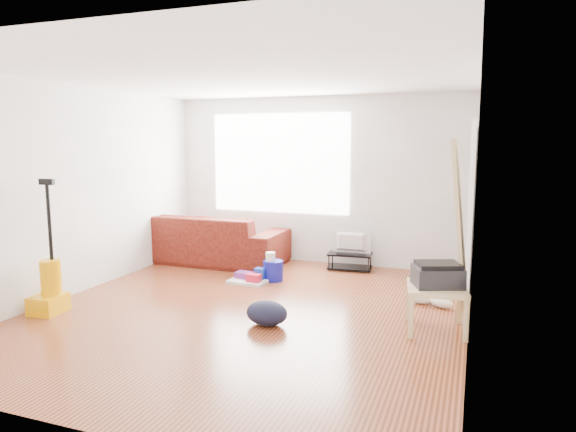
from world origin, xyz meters
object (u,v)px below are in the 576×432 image
(vacuum, at_px, (49,288))
(cleaning_tray, at_px, (251,278))
(side_table, at_px, (437,293))
(bucket, at_px, (273,280))
(tv_stand, at_px, (350,261))
(backpack, at_px, (267,324))
(sofa, at_px, (204,261))

(vacuum, bearing_deg, cleaning_tray, 46.27)
(side_table, bearing_deg, bucket, 151.89)
(tv_stand, relative_size, cleaning_tray, 1.26)
(backpack, distance_m, vacuum, 2.40)
(cleaning_tray, distance_m, backpack, 1.61)
(side_table, bearing_deg, sofa, 152.86)
(tv_stand, relative_size, vacuum, 0.46)
(vacuum, bearing_deg, backpack, 6.90)
(tv_stand, height_order, backpack, tv_stand)
(tv_stand, relative_size, backpack, 1.50)
(tv_stand, bearing_deg, sofa, -178.17)
(sofa, relative_size, cleaning_tray, 4.88)
(bucket, bearing_deg, tv_stand, 49.56)
(cleaning_tray, xyz_separation_m, vacuum, (-1.53, -1.85, 0.21))
(cleaning_tray, bearing_deg, tv_stand, 47.03)
(side_table, height_order, vacuum, vacuum)
(bucket, relative_size, backpack, 0.61)
(backpack, bearing_deg, tv_stand, 95.89)
(sofa, distance_m, bucket, 1.58)
(side_table, xyz_separation_m, bucket, (-2.17, 1.16, -0.37))
(sofa, distance_m, vacuum, 2.75)
(tv_stand, distance_m, side_table, 2.52)
(side_table, bearing_deg, vacuum, -167.59)
(bucket, height_order, backpack, bucket)
(bucket, distance_m, vacuum, 2.71)
(side_table, height_order, bucket, side_table)
(tv_stand, bearing_deg, vacuum, -136.05)
(sofa, distance_m, backpack, 3.01)
(backpack, bearing_deg, cleaning_tray, 131.68)
(side_table, xyz_separation_m, cleaning_tray, (-2.42, 0.98, -0.32))
(side_table, height_order, cleaning_tray, side_table)
(tv_stand, height_order, bucket, tv_stand)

